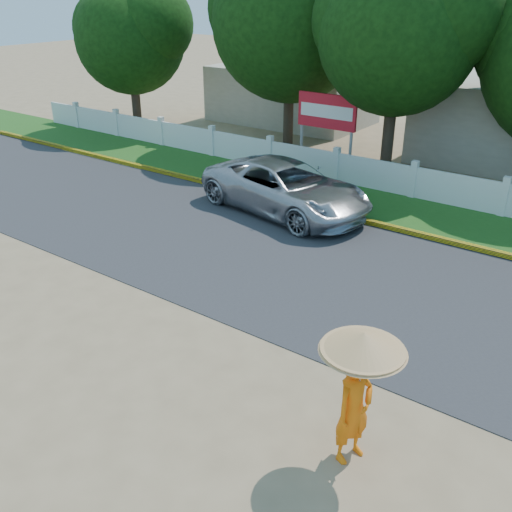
{
  "coord_description": "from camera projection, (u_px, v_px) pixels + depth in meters",
  "views": [
    {
      "loc": [
        6.65,
        -7.16,
        6.73
      ],
      "look_at": [
        0.0,
        2.0,
        1.3
      ],
      "focal_mm": 40.0,
      "sensor_mm": 36.0,
      "label": 1
    }
  ],
  "objects": [
    {
      "name": "ground",
      "position": [
        199.0,
        347.0,
        11.66
      ],
      "size": [
        120.0,
        120.0,
        0.0
      ],
      "primitive_type": "plane",
      "color": "#9E8460",
      "rests_on": "ground"
    },
    {
      "name": "road",
      "position": [
        312.0,
        267.0,
        14.94
      ],
      "size": [
        60.0,
        7.0,
        0.02
      ],
      "primitive_type": "cube",
      "color": "#38383A",
      "rests_on": "ground"
    },
    {
      "name": "grass_verge",
      "position": [
        394.0,
        209.0,
        18.76
      ],
      "size": [
        60.0,
        3.5,
        0.03
      ],
      "primitive_type": "cube",
      "color": "#2D601E",
      "rests_on": "ground"
    },
    {
      "name": "curb",
      "position": [
        372.0,
        223.0,
        17.49
      ],
      "size": [
        40.0,
        0.18,
        0.16
      ],
      "primitive_type": "cube",
      "color": "yellow",
      "rests_on": "ground"
    },
    {
      "name": "fence",
      "position": [
        413.0,
        182.0,
        19.59
      ],
      "size": [
        40.0,
        0.1,
        1.1
      ],
      "primitive_type": "cube",
      "color": "silver",
      "rests_on": "ground"
    },
    {
      "name": "building_far",
      "position": [
        292.0,
        94.0,
        30.21
      ],
      "size": [
        8.0,
        5.0,
        2.8
      ],
      "primitive_type": "cube",
      "color": "#B7AD99",
      "rests_on": "ground"
    },
    {
      "name": "vehicle",
      "position": [
        286.0,
        188.0,
        18.26
      ],
      "size": [
        6.23,
        3.67,
        1.62
      ],
      "primitive_type": "imported",
      "rotation": [
        0.0,
        0.0,
        1.4
      ],
      "color": "#ABADB3",
      "rests_on": "ground"
    },
    {
      "name": "monk_with_parasol",
      "position": [
        358.0,
        379.0,
        8.32
      ],
      "size": [
        1.27,
        1.27,
        2.32
      ],
      "color": "orange",
      "rests_on": "ground"
    },
    {
      "name": "billboard",
      "position": [
        327.0,
        115.0,
        21.88
      ],
      "size": [
        2.5,
        0.13,
        2.95
      ],
      "color": "gray",
      "rests_on": "ground"
    },
    {
      "name": "tree_row",
      "position": [
        493.0,
        39.0,
        19.28
      ],
      "size": [
        35.85,
        8.25,
        9.03
      ],
      "color": "#473828",
      "rests_on": "ground"
    }
  ]
}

